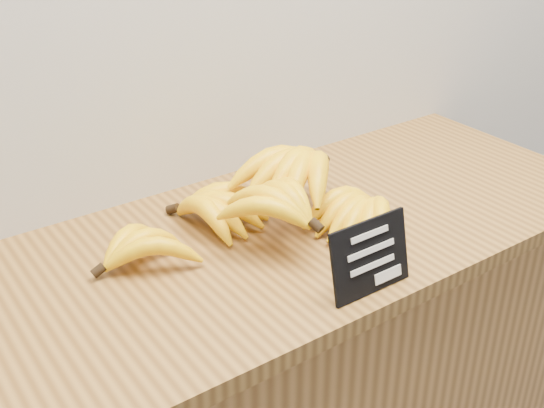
{
  "coord_description": "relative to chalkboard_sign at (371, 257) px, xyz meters",
  "views": [
    {
      "loc": [
        -0.56,
        1.91,
        1.54
      ],
      "look_at": [
        -0.0,
        2.7,
        1.02
      ],
      "focal_mm": 45.0,
      "sensor_mm": 36.0,
      "label": 1
    }
  ],
  "objects": [
    {
      "name": "counter_top",
      "position": [
        -0.06,
        0.22,
        -0.07
      ],
      "size": [
        1.42,
        0.54,
        0.03
      ],
      "primitive_type": "cube",
      "color": "olive",
      "rests_on": "counter"
    },
    {
      "name": "banana_pile",
      "position": [
        -0.02,
        0.22,
        0.0
      ],
      "size": [
        0.53,
        0.35,
        0.13
      ],
      "color": "yellow",
      "rests_on": "counter_top"
    },
    {
      "name": "chalkboard_sign",
      "position": [
        0.0,
        0.0,
        0.0
      ],
      "size": [
        0.14,
        0.03,
        0.11
      ],
      "primitive_type": "cube",
      "rotation": [
        -0.23,
        0.0,
        0.0
      ],
      "color": "black",
      "rests_on": "counter_top"
    }
  ]
}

